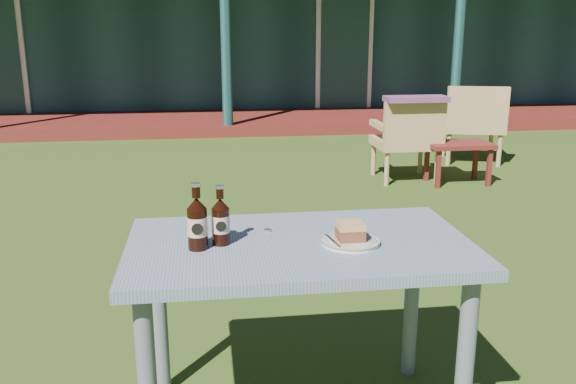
{
  "coord_description": "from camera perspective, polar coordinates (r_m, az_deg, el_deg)",
  "views": [
    {
      "loc": [
        -0.31,
        -3.59,
        1.44
      ],
      "look_at": [
        0.0,
        -1.3,
        0.82
      ],
      "focal_mm": 38.0,
      "sensor_mm": 36.0,
      "label": 1
    }
  ],
  "objects": [
    {
      "name": "cafe_table",
      "position": [
        2.17,
        1.08,
        -7.17
      ],
      "size": [
        1.2,
        0.7,
        0.72
      ],
      "color": "slate",
      "rests_on": "ground"
    },
    {
      "name": "armchair_right",
      "position": [
        7.01,
        16.98,
        6.49
      ],
      "size": [
        0.77,
        0.74,
        0.86
      ],
      "color": "tan",
      "rests_on": "ground"
    },
    {
      "name": "floral_throw",
      "position": [
        5.79,
        11.9,
        8.53
      ],
      "size": [
        0.58,
        0.24,
        0.05
      ],
      "primitive_type": "cube",
      "rotation": [
        0.0,
        0.0,
        3.15
      ],
      "color": "#6D385E",
      "rests_on": "armchair_left"
    },
    {
      "name": "ground",
      "position": [
        3.88,
        -2.62,
        -6.79
      ],
      "size": [
        80.0,
        80.0,
        0.0
      ],
      "primitive_type": "plane",
      "color": "#334916"
    },
    {
      "name": "fork",
      "position": [
        2.1,
        4.23,
        -4.6
      ],
      "size": [
        0.03,
        0.14,
        0.0
      ],
      "primitive_type": "cube",
      "rotation": [
        0.0,
        0.0,
        0.17
      ],
      "color": "silver",
      "rests_on": "plate"
    },
    {
      "name": "plate",
      "position": [
        2.13,
        5.89,
        -4.62
      ],
      "size": [
        0.2,
        0.2,
        0.01
      ],
      "color": "silver",
      "rests_on": "cafe_table"
    },
    {
      "name": "cake_slice",
      "position": [
        2.12,
        5.86,
        -3.62
      ],
      "size": [
        0.09,
        0.09,
        0.06
      ],
      "color": "brown",
      "rests_on": "plate"
    },
    {
      "name": "bottle_cap",
      "position": [
        2.24,
        -1.91,
        -3.61
      ],
      "size": [
        0.03,
        0.03,
        0.01
      ],
      "primitive_type": "cylinder",
      "color": "silver",
      "rests_on": "cafe_table"
    },
    {
      "name": "cola_bottle_near",
      "position": [
        2.1,
        -6.32,
        -2.71
      ],
      "size": [
        0.06,
        0.06,
        0.21
      ],
      "color": "black",
      "rests_on": "cafe_table"
    },
    {
      "name": "cola_bottle_far",
      "position": [
        2.06,
        -8.49,
        -2.88
      ],
      "size": [
        0.07,
        0.07,
        0.23
      ],
      "color": "black",
      "rests_on": "cafe_table"
    },
    {
      "name": "armchair_left",
      "position": [
        5.99,
        11.19,
        5.17
      ],
      "size": [
        0.59,
        0.55,
        0.79
      ],
      "color": "tan",
      "rests_on": "ground"
    },
    {
      "name": "pavilion",
      "position": [
        12.98,
        -6.66,
        15.64
      ],
      "size": [
        15.8,
        8.3,
        3.45
      ],
      "color": "#163A3A",
      "rests_on": "ground"
    },
    {
      "name": "side_table",
      "position": [
        6.03,
        15.67,
        3.94
      ],
      "size": [
        0.6,
        0.4,
        0.4
      ],
      "color": "#5C1C16",
      "rests_on": "ground"
    }
  ]
}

